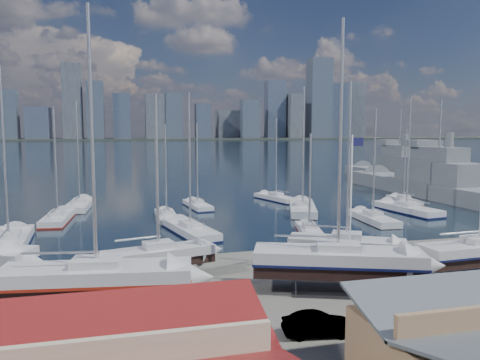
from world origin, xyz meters
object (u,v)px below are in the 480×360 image
object	(u,v)px
naval_ship_east	(437,188)
flagpole	(352,196)
naval_ship_west	(398,174)
car_a	(152,352)

from	to	relation	value
naval_ship_east	flagpole	bearing A→B (deg)	135.33
naval_ship_west	flagpole	world-z (taller)	naval_ship_west
naval_ship_east	naval_ship_west	bearing A→B (deg)	-19.00
car_a	flagpole	distance (m)	20.30
flagpole	car_a	bearing A→B (deg)	-145.56
car_a	naval_ship_west	bearing A→B (deg)	66.14
naval_ship_east	flagpole	xyz separation A→B (m)	(-35.15, -36.13, 4.65)
flagpole	naval_ship_east	bearing A→B (deg)	45.79
naval_ship_east	naval_ship_west	size ratio (longest dim) A/B	1.17
naval_ship_east	naval_ship_west	xyz separation A→B (m)	(8.10, 24.14, 0.00)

